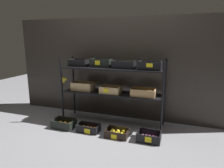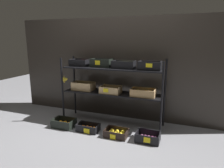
{
  "view_description": "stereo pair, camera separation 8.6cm",
  "coord_description": "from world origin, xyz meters",
  "px_view_note": "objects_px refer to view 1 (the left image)",
  "views": [
    {
      "loc": [
        1.04,
        -3.03,
        1.41
      ],
      "look_at": [
        0.0,
        0.0,
        0.69
      ],
      "focal_mm": 31.87,
      "sensor_mm": 36.0,
      "label": 1
    },
    {
      "loc": [
        1.12,
        -3.0,
        1.41
      ],
      "look_at": [
        0.0,
        0.0,
        0.69
      ],
      "focal_mm": 31.87,
      "sensor_mm": 36.0,
      "label": 2
    }
  ],
  "objects_px": {
    "display_rack": "(112,79)",
    "crate_ground_orange": "(64,124)",
    "crate_ground_tangerine": "(88,129)",
    "crate_ground_lemon": "(117,133)",
    "crate_ground_plum": "(149,138)"
  },
  "relations": [
    {
      "from": "crate_ground_tangerine",
      "to": "crate_ground_lemon",
      "type": "height_order",
      "value": "crate_ground_tangerine"
    },
    {
      "from": "crate_ground_orange",
      "to": "crate_ground_tangerine",
      "type": "relative_size",
      "value": 1.02
    },
    {
      "from": "crate_ground_tangerine",
      "to": "crate_ground_lemon",
      "type": "bearing_deg",
      "value": -1.44
    },
    {
      "from": "crate_ground_tangerine",
      "to": "crate_ground_lemon",
      "type": "xyz_separation_m",
      "value": [
        0.48,
        -0.01,
        0.0
      ]
    },
    {
      "from": "display_rack",
      "to": "crate_ground_lemon",
      "type": "bearing_deg",
      "value": -61.6
    },
    {
      "from": "display_rack",
      "to": "crate_ground_lemon",
      "type": "xyz_separation_m",
      "value": [
        0.23,
        -0.43,
        -0.73
      ]
    },
    {
      "from": "crate_ground_lemon",
      "to": "crate_ground_plum",
      "type": "relative_size",
      "value": 1.01
    },
    {
      "from": "display_rack",
      "to": "crate_ground_plum",
      "type": "bearing_deg",
      "value": -30.15
    },
    {
      "from": "display_rack",
      "to": "crate_ground_plum",
      "type": "height_order",
      "value": "display_rack"
    },
    {
      "from": "crate_ground_lemon",
      "to": "crate_ground_plum",
      "type": "xyz_separation_m",
      "value": [
        0.47,
        0.02,
        -0.0
      ]
    },
    {
      "from": "display_rack",
      "to": "crate_ground_tangerine",
      "type": "relative_size",
      "value": 5.18
    },
    {
      "from": "display_rack",
      "to": "crate_ground_orange",
      "type": "xyz_separation_m",
      "value": [
        -0.68,
        -0.42,
        -0.72
      ]
    },
    {
      "from": "display_rack",
      "to": "crate_ground_orange",
      "type": "relative_size",
      "value": 5.07
    },
    {
      "from": "crate_ground_tangerine",
      "to": "crate_ground_plum",
      "type": "height_order",
      "value": "crate_ground_plum"
    },
    {
      "from": "crate_ground_orange",
      "to": "crate_ground_tangerine",
      "type": "xyz_separation_m",
      "value": [
        0.44,
        0.0,
        -0.01
      ]
    }
  ]
}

